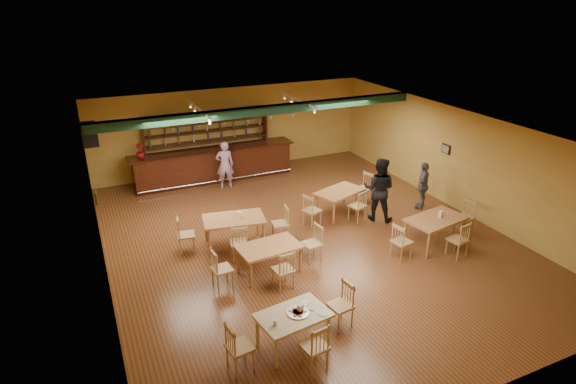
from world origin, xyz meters
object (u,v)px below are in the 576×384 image
dining_table_b (339,202)px  near_table (293,330)px  bar_counter (214,165)px  dining_table_a (234,232)px  dining_table_d (435,231)px  patron_right_a (379,189)px  dining_table_c (269,259)px  patron_bar (225,165)px

dining_table_b → near_table: bearing=-147.2°
bar_counter → dining_table_a: (-0.83, -4.72, -0.18)m
dining_table_b → dining_table_d: size_ratio=0.94×
dining_table_b → patron_right_a: (0.80, -0.80, 0.57)m
dining_table_d → patron_right_a: size_ratio=0.82×
dining_table_a → dining_table_d: size_ratio=1.01×
dining_table_b → dining_table_c: size_ratio=1.00×
dining_table_a → near_table: 4.09m
dining_table_b → dining_table_c: (-3.13, -2.18, 0.00)m
bar_counter → dining_table_d: (3.88, -6.83, -0.18)m
patron_bar → bar_counter: bearing=-68.4°
patron_right_a → patron_bar: bearing=-8.8°
bar_counter → dining_table_b: (2.61, -4.15, -0.21)m
dining_table_d → patron_bar: size_ratio=0.95×
dining_table_b → patron_bar: bearing=107.5°
near_table → dining_table_c: bearing=69.8°
patron_bar → dining_table_b: bearing=137.9°
near_table → patron_bar: size_ratio=0.80×
dining_table_b → dining_table_d: 2.97m
dining_table_c → near_table: 2.53m
dining_table_a → patron_right_a: 4.28m
dining_table_c → patron_bar: size_ratio=0.89×
dining_table_a → patron_bar: size_ratio=0.96×
bar_counter → patron_bar: patron_bar is taller
dining_table_d → patron_right_a: patron_right_a is taller
bar_counter → patron_right_a: size_ratio=3.06×
dining_table_d → patron_bar: 7.09m
bar_counter → dining_table_c: bearing=-94.7°
bar_counter → dining_table_a: bar_counter is taller
patron_bar → patron_right_a: (3.26, -4.13, 0.13)m
dining_table_b → patron_right_a: size_ratio=0.77×
dining_table_c → dining_table_d: size_ratio=0.94×
dining_table_b → near_table: size_ratio=1.10×
dining_table_d → patron_bar: bearing=111.9°
dining_table_a → dining_table_c: dining_table_a is taller
patron_bar → patron_right_a: 5.26m
bar_counter → dining_table_b: bar_counter is taller
patron_bar → patron_right_a: size_ratio=0.86×
near_table → patron_bar: (1.21, 7.98, 0.46)m
patron_bar → near_table: bearing=92.9°
dining_table_c → patron_right_a: size_ratio=0.77×
bar_counter → patron_bar: size_ratio=3.55×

